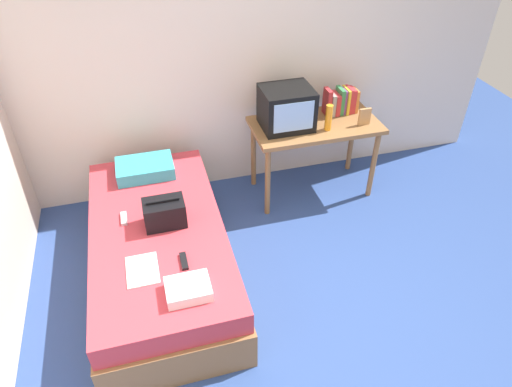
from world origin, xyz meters
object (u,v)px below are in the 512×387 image
Objects in this scene: magazine at (142,270)px; water_bottle at (329,118)px; folded_towel at (188,289)px; book_row at (341,101)px; handbag at (165,213)px; bed at (161,251)px; desk at (315,132)px; tv at (286,108)px; remote_dark at (184,261)px; picture_frame at (365,117)px; remote_silver at (124,218)px; pillow at (145,168)px.

water_bottle is at bearing 30.92° from magazine.
water_bottle is 1.99m from folded_towel.
book_row is 1.98m from handbag.
book_row is at bearing 25.90° from bed.
tv reaches higher than desk.
magazine is 0.28m from remote_dark.
picture_frame is 2.34m from magazine.
tv reaches higher than remote_silver.
handbag reaches higher than remote_silver.
remote_dark is (-1.11, -1.19, -0.41)m from tv.
desk reaches higher than magazine.
picture_frame reaches higher than handbag.
folded_towel is at bearing -79.20° from bed.
folded_towel reaches higher than magazine.
water_bottle reaches higher than pillow.
water_bottle reaches higher than folded_towel.
remote_dark and remote_silver have the same top height.
handbag is 1.92× the size of remote_dark.
tv reaches higher than pillow.
book_row is at bearing 112.57° from picture_frame.
remote_dark is at bearing -81.92° from pillow.
water_bottle is 1.51× the size of remote_dark.
pillow is 1.14m from remote_dark.
handbag is at bearing -158.41° from water_bottle.
bed is 6.90× the size of magazine.
folded_towel is (-1.81, -1.31, -0.28)m from picture_frame.
water_bottle is at bearing 35.54° from remote_dark.
tv reaches higher than water_bottle.
desk is 0.26m from water_bottle.
book_row is (0.23, 0.27, -0.00)m from water_bottle.
water_bottle is at bearing -130.68° from book_row.
remote_silver is at bearing 99.30° from magazine.
picture_frame is 0.33× the size of pillow.
remote_dark is (0.16, -1.13, -0.05)m from pillow.
bed is 4.55× the size of tv.
pillow is 0.60m from remote_silver.
pillow is at bearing -177.14° from tv.
picture_frame reaches higher than pillow.
picture_frame is 0.52× the size of handbag.
desk reaches higher than folded_towel.
book_row is 1.99× the size of remote_dark.
tv is 1.44m from handbag.
water_bottle is (1.60, 0.62, 0.61)m from bed.
picture_frame reaches higher than magazine.
desk is 4.92× the size of water_bottle.
remote_dark is (-1.39, -1.17, -0.13)m from desk.
pillow is at bearing 91.26° from bed.
book_row reaches higher than remote_dark.
water_bottle is at bearing -3.22° from pillow.
remote_dark is at bearing 87.63° from folded_towel.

